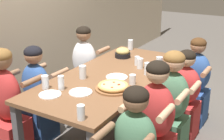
{
  "coord_description": "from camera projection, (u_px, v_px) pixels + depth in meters",
  "views": [
    {
      "loc": [
        -2.79,
        -1.65,
        1.99
      ],
      "look_at": [
        0.0,
        0.0,
        0.82
      ],
      "focal_mm": 50.0,
      "sensor_mm": 36.0,
      "label": 1
    }
  ],
  "objects": [
    {
      "name": "ground_plane",
      "position": [
        112.0,
        135.0,
        3.72
      ],
      "size": [
        18.0,
        18.0,
        0.0
      ],
      "primitive_type": "plane",
      "color": "#514C47",
      "rests_on": "ground"
    },
    {
      "name": "dining_table",
      "position": [
        112.0,
        81.0,
        3.49
      ],
      "size": [
        2.17,
        0.97,
        0.77
      ],
      "color": "brown",
      "rests_on": "ground"
    },
    {
      "name": "pizza_board_main",
      "position": [
        113.0,
        87.0,
        3.05
      ],
      "size": [
        0.35,
        0.35,
        0.06
      ],
      "color": "brown",
      "rests_on": "dining_table"
    },
    {
      "name": "skillet_bowl",
      "position": [
        123.0,
        53.0,
        4.04
      ],
      "size": [
        0.29,
        0.2,
        0.13
      ],
      "color": "black",
      "rests_on": "dining_table"
    },
    {
      "name": "empty_plate_a",
      "position": [
        81.0,
        92.0,
        2.98
      ],
      "size": [
        0.22,
        0.22,
        0.02
      ],
      "color": "white",
      "rests_on": "dining_table"
    },
    {
      "name": "empty_plate_b",
      "position": [
        117.0,
        77.0,
        3.36
      ],
      "size": [
        0.23,
        0.23,
        0.02
      ],
      "color": "white",
      "rests_on": "dining_table"
    },
    {
      "name": "empty_plate_c",
      "position": [
        50.0,
        95.0,
        2.93
      ],
      "size": [
        0.21,
        0.21,
        0.02
      ],
      "color": "white",
      "rests_on": "dining_table"
    },
    {
      "name": "drinking_glass_a",
      "position": [
        140.0,
        64.0,
        3.63
      ],
      "size": [
        0.07,
        0.07,
        0.12
      ],
      "color": "silver",
      "rests_on": "dining_table"
    },
    {
      "name": "drinking_glass_b",
      "position": [
        130.0,
        45.0,
        4.38
      ],
      "size": [
        0.08,
        0.08,
        0.14
      ],
      "color": "silver",
      "rests_on": "dining_table"
    },
    {
      "name": "drinking_glass_c",
      "position": [
        81.0,
        113.0,
        2.47
      ],
      "size": [
        0.06,
        0.06,
        0.13
      ],
      "color": "silver",
      "rests_on": "dining_table"
    },
    {
      "name": "drinking_glass_d",
      "position": [
        45.0,
        83.0,
        3.06
      ],
      "size": [
        0.07,
        0.07,
        0.14
      ],
      "color": "silver",
      "rests_on": "dining_table"
    },
    {
      "name": "drinking_glass_e",
      "position": [
        132.0,
        80.0,
        3.17
      ],
      "size": [
        0.07,
        0.07,
        0.1
      ],
      "color": "silver",
      "rests_on": "dining_table"
    },
    {
      "name": "drinking_glass_f",
      "position": [
        147.0,
        69.0,
        3.43
      ],
      "size": [
        0.07,
        0.07,
        0.14
      ],
      "color": "silver",
      "rests_on": "dining_table"
    },
    {
      "name": "drinking_glass_g",
      "position": [
        61.0,
        84.0,
        3.03
      ],
      "size": [
        0.06,
        0.06,
        0.14
      ],
      "color": "silver",
      "rests_on": "dining_table"
    },
    {
      "name": "drinking_glass_h",
      "position": [
        137.0,
        61.0,
        3.74
      ],
      "size": [
        0.06,
        0.06,
        0.11
      ],
      "color": "silver",
      "rests_on": "dining_table"
    },
    {
      "name": "drinking_glass_i",
      "position": [
        159.0,
        63.0,
        3.62
      ],
      "size": [
        0.08,
        0.08,
        0.14
      ],
      "color": "silver",
      "rests_on": "dining_table"
    },
    {
      "name": "drinking_glass_j",
      "position": [
        83.0,
        73.0,
        3.32
      ],
      "size": [
        0.08,
        0.08,
        0.14
      ],
      "color": "silver",
      "rests_on": "dining_table"
    },
    {
      "name": "diner_near_midleft",
      "position": [
        155.0,
        126.0,
        2.86
      ],
      "size": [
        0.51,
        0.4,
        1.17
      ],
      "rotation": [
        0.0,
        0.0,
        1.57
      ],
      "color": "#B22D2D",
      "rests_on": "ground"
    },
    {
      "name": "diner_near_center",
      "position": [
        171.0,
        108.0,
        3.19
      ],
      "size": [
        0.51,
        0.4,
        1.15
      ],
      "rotation": [
        0.0,
        0.0,
        1.57
      ],
      "color": "#477556",
      "rests_on": "ground"
    },
    {
      "name": "diner_near_right",
      "position": [
        194.0,
        85.0,
        3.88
      ],
      "size": [
        0.51,
        0.4,
        1.1
      ],
      "rotation": [
        0.0,
        0.0,
        1.57
      ],
      "color": "#2D5193",
      "rests_on": "ground"
    },
    {
      "name": "diner_far_left",
      "position": [
        8.0,
        108.0,
        3.16
      ],
      "size": [
        0.51,
        0.4,
        1.19
      ],
      "rotation": [
        0.0,
        0.0,
        -1.57
      ],
      "color": "#B22D2D",
      "rests_on": "ground"
    },
    {
      "name": "diner_far_midleft",
      "position": [
        37.0,
        97.0,
        3.51
      ],
      "size": [
        0.51,
        0.4,
        1.11
      ],
      "rotation": [
        0.0,
        0.0,
        -1.57
      ],
      "color": "#2D5193",
      "rests_on": "ground"
    },
    {
      "name": "diner_near_midright",
      "position": [
        183.0,
        98.0,
        3.55
      ],
      "size": [
        0.51,
        0.4,
        1.06
      ],
      "rotation": [
        0.0,
        0.0,
        1.57
      ],
      "color": "#B22D2D",
      "rests_on": "ground"
    },
    {
      "name": "diner_far_midright",
      "position": [
        85.0,
        71.0,
        4.26
      ],
      "size": [
        0.51,
        0.4,
        1.16
      ],
      "rotation": [
        0.0,
        0.0,
        -1.57
      ],
      "color": "silver",
      "rests_on": "ground"
    }
  ]
}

